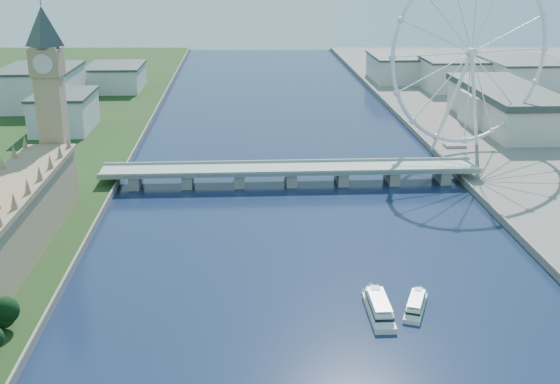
{
  "coord_description": "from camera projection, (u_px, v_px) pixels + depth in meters",
  "views": [
    {
      "loc": [
        -28.11,
        -91.57,
        126.59
      ],
      "look_at": [
        -11.3,
        210.0,
        24.91
      ],
      "focal_mm": 45.0,
      "sensor_mm": 36.0,
      "label": 1
    }
  ],
  "objects": [
    {
      "name": "big_ben",
      "position": [
        48.0,
        78.0,
        363.59
      ],
      "size": [
        20.02,
        20.02,
        110.0
      ],
      "color": "tan",
      "rests_on": "ground"
    },
    {
      "name": "westminster_bridge",
      "position": [
        291.0,
        172.0,
        410.29
      ],
      "size": [
        220.0,
        22.0,
        9.5
      ],
      "color": "gray",
      "rests_on": "ground"
    },
    {
      "name": "london_eye",
      "position": [
        472.0,
        53.0,
        449.31
      ],
      "size": [
        113.6,
        39.12,
        124.3
      ],
      "color": "silver",
      "rests_on": "ground"
    },
    {
      "name": "county_hall",
      "position": [
        503.0,
        128.0,
        544.65
      ],
      "size": [
        54.0,
        144.0,
        35.0
      ],
      "primitive_type": null,
      "color": "beige",
      "rests_on": "ground"
    },
    {
      "name": "city_skyline",
      "position": [
        313.0,
        80.0,
        655.17
      ],
      "size": [
        505.0,
        280.0,
        32.0
      ],
      "color": "beige",
      "rests_on": "ground"
    },
    {
      "name": "tour_boat_near",
      "position": [
        379.0,
        315.0,
        260.79
      ],
      "size": [
        8.35,
        32.06,
        7.1
      ],
      "primitive_type": null,
      "rotation": [
        0.0,
        0.0,
        -0.0
      ],
      "color": "silver",
      "rests_on": "ground"
    },
    {
      "name": "tour_boat_far",
      "position": [
        415.0,
        310.0,
        264.13
      ],
      "size": [
        15.61,
        26.85,
        5.76
      ],
      "primitive_type": null,
      "rotation": [
        0.0,
        0.0,
        -0.37
      ],
      "color": "beige",
      "rests_on": "ground"
    }
  ]
}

